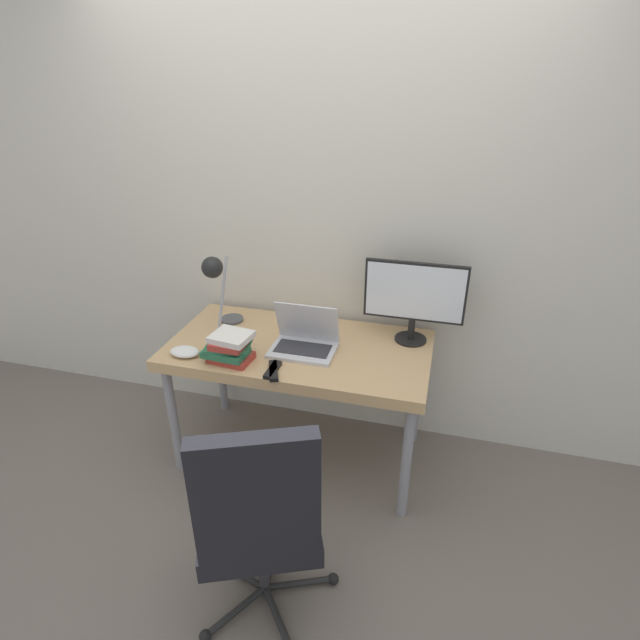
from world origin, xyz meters
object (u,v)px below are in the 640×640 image
object	(u,v)px
game_controller	(185,352)
office_chair	(259,515)
monitor	(414,296)
book_stack	(229,348)
desk_lamp	(216,278)
laptop	(304,341)

from	to	relation	value
game_controller	office_chair	bearing A→B (deg)	-46.79
monitor	book_stack	xyz separation A→B (m)	(-0.84, -0.44, -0.18)
desk_lamp	game_controller	world-z (taller)	desk_lamp
office_chair	monitor	bearing A→B (deg)	69.89
desk_lamp	book_stack	world-z (taller)	desk_lamp
game_controller	monitor	bearing A→B (deg)	22.87
monitor	desk_lamp	distance (m)	1.03
monitor	desk_lamp	xyz separation A→B (m)	(-1.02, -0.18, 0.07)
laptop	game_controller	world-z (taller)	laptop
desk_lamp	book_stack	size ratio (longest dim) A/B	1.81
monitor	book_stack	world-z (taller)	monitor
desk_lamp	laptop	bearing A→B (deg)	-7.55
laptop	game_controller	bearing A→B (deg)	-159.24
monitor	book_stack	distance (m)	0.97
monitor	laptop	bearing A→B (deg)	-154.91
monitor	office_chair	xyz separation A→B (m)	(-0.43, -1.16, -0.44)
book_stack	monitor	bearing A→B (deg)	27.75
office_chair	book_stack	world-z (taller)	office_chair
book_stack	laptop	bearing A→B (deg)	31.75
laptop	book_stack	bearing A→B (deg)	-148.25
office_chair	game_controller	bearing A→B (deg)	133.21
desk_lamp	book_stack	distance (m)	0.40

